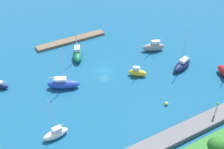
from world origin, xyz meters
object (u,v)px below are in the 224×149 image
park_tree_midwest (216,145)px  sailboat_green_center_basin (78,54)px  harbor_beacon (217,108)px  sailboat_gray_far_south (154,47)px  sailboat_navy_near_pier (182,65)px  sailboat_blue_along_channel (63,84)px  sailboat_yellow_inner_mooring (138,72)px  pier_dock (71,40)px  mooring_buoy_yellow (166,104)px  sailboat_white_lone_north (56,134)px

park_tree_midwest → sailboat_green_center_basin: (7.64, -43.40, -3.44)m
harbor_beacon → sailboat_gray_far_south: 29.17m
sailboat_green_center_basin → sailboat_gray_far_south: (-20.81, 6.99, -0.05)m
sailboat_navy_near_pier → park_tree_midwest: bearing=41.6°
sailboat_green_center_basin → sailboat_blue_along_channel: 12.96m
sailboat_navy_near_pier → sailboat_yellow_inner_mooring: bearing=-32.6°
harbor_beacon → sailboat_yellow_inner_mooring: size_ratio=0.48×
harbor_beacon → sailboat_gray_far_south: sailboat_gray_far_south is taller
park_tree_midwest → sailboat_gray_far_south: bearing=-109.9°
park_tree_midwest → sailboat_green_center_basin: 44.20m
harbor_beacon → sailboat_green_center_basin: size_ratio=0.32×
park_tree_midwest → sailboat_blue_along_channel: sailboat_blue_along_channel is taller
pier_dock → sailboat_navy_near_pier: 34.04m
park_tree_midwest → mooring_buoy_yellow: size_ratio=6.42×
sailboat_yellow_inner_mooring → sailboat_green_center_basin: (10.20, -14.83, 0.32)m
sailboat_navy_near_pier → sailboat_white_lone_north: size_ratio=1.30×
sailboat_yellow_inner_mooring → mooring_buoy_yellow: size_ratio=9.33×
park_tree_midwest → sailboat_yellow_inner_mooring: (-2.56, -28.57, -3.76)m
sailboat_white_lone_north → sailboat_gray_far_south: sailboat_gray_far_south is taller
sailboat_blue_along_channel → mooring_buoy_yellow: (-18.15, 17.12, -0.86)m
sailboat_navy_near_pier → sailboat_gray_far_south: size_ratio=1.17×
pier_dock → harbor_beacon: (-14.11, 45.09, 2.97)m
sailboat_green_center_basin → mooring_buoy_yellow: 28.98m
sailboat_blue_along_channel → sailboat_yellow_inner_mooring: bearing=12.5°
sailboat_green_center_basin → sailboat_navy_near_pier: bearing=75.2°
sailboat_gray_far_south → sailboat_navy_near_pier: bearing=118.1°
pier_dock → sailboat_blue_along_channel: 21.94m
sailboat_white_lone_north → sailboat_gray_far_south: bearing=-157.5°
sailboat_yellow_inner_mooring → sailboat_blue_along_channel: size_ratio=0.69×
sailboat_white_lone_north → harbor_beacon: bearing=156.7°
sailboat_green_center_basin → mooring_buoy_yellow: (-9.99, 27.19, -0.98)m
sailboat_navy_near_pier → sailboat_blue_along_channel: size_ratio=1.17×
park_tree_midwest → sailboat_white_lone_north: size_ratio=0.53×
pier_dock → park_tree_midwest: 53.28m
mooring_buoy_yellow → sailboat_blue_along_channel: bearing=-43.3°
pier_dock → sailboat_green_center_basin: bearing=78.3°
mooring_buoy_yellow → harbor_beacon: bearing=125.5°
park_tree_midwest → sailboat_navy_near_pier: sailboat_navy_near_pier is taller
pier_dock → sailboat_yellow_inner_mooring: 25.59m
park_tree_midwest → sailboat_navy_near_pier: bearing=-119.9°
harbor_beacon → sailboat_navy_near_pier: (-6.27, -17.83, -2.20)m
sailboat_green_center_basin → mooring_buoy_yellow: bearing=44.1°
mooring_buoy_yellow → park_tree_midwest: bearing=81.7°
harbor_beacon → park_tree_midwest: bearing=42.5°
sailboat_yellow_inner_mooring → mooring_buoy_yellow: 12.38m
sailboat_navy_near_pier → sailboat_blue_along_channel: sailboat_navy_near_pier is taller
sailboat_green_center_basin → sailboat_white_lone_north: bearing=-8.6°
sailboat_blue_along_channel → mooring_buoy_yellow: 24.97m
harbor_beacon → sailboat_white_lone_north: bearing=-20.7°
sailboat_navy_near_pier → mooring_buoy_yellow: (12.33, 9.32, -0.76)m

